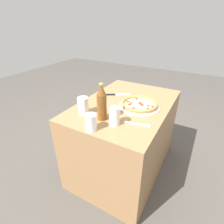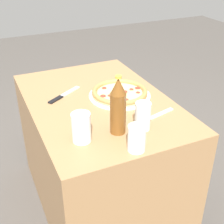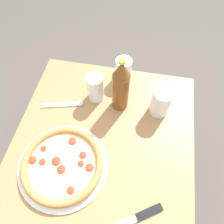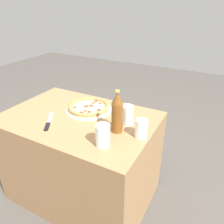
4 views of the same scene
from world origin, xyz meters
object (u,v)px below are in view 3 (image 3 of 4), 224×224
(spoon, at_px, (67,104))
(knife, at_px, (133,220))
(glass_lemonade, at_px, (95,89))
(beer_bottle, at_px, (121,86))
(pizza_salami, at_px, (63,165))
(glass_mango_juice, at_px, (161,103))
(glass_red_wine, at_px, (123,70))

(spoon, bearing_deg, knife, -138.95)
(glass_lemonade, xyz_separation_m, beer_bottle, (-0.02, -0.11, 0.07))
(pizza_salami, bearing_deg, beer_bottle, -27.00)
(pizza_salami, bearing_deg, knife, -115.03)
(glass_mango_juice, distance_m, beer_bottle, 0.18)
(glass_mango_juice, height_order, beer_bottle, beer_bottle)
(beer_bottle, bearing_deg, glass_mango_juice, -90.64)
(glass_mango_juice, xyz_separation_m, beer_bottle, (0.00, 0.17, 0.07))
(glass_lemonade, distance_m, glass_mango_juice, 0.28)
(glass_red_wine, distance_m, spoon, 0.30)
(glass_red_wine, distance_m, glass_mango_juice, 0.23)
(pizza_salami, bearing_deg, glass_mango_juice, -46.38)
(glass_lemonade, distance_m, spoon, 0.14)
(beer_bottle, xyz_separation_m, spoon, (-0.05, 0.23, -0.12))
(pizza_salami, relative_size, spoon, 1.80)
(knife, xyz_separation_m, spoon, (0.40, 0.34, 0.00))
(pizza_salami, xyz_separation_m, glass_mango_juice, (0.31, -0.33, 0.04))
(glass_mango_juice, height_order, knife, glass_mango_juice)
(pizza_salami, distance_m, spoon, 0.28)
(glass_red_wine, bearing_deg, knife, -167.72)
(pizza_salami, relative_size, knife, 1.56)
(glass_mango_juice, xyz_separation_m, knife, (-0.44, 0.05, -0.06))
(glass_red_wine, bearing_deg, spoon, 132.53)
(glass_lemonade, bearing_deg, beer_bottle, -100.49)
(glass_mango_juice, relative_size, knife, 0.61)
(glass_lemonade, xyz_separation_m, spoon, (-0.07, 0.12, -0.05))
(beer_bottle, distance_m, knife, 0.47)
(spoon, bearing_deg, glass_red_wine, -47.47)
(glass_red_wine, xyz_separation_m, knife, (-0.59, -0.13, -0.05))
(glass_mango_juice, distance_m, spoon, 0.40)
(spoon, bearing_deg, glass_mango_juice, -83.50)
(beer_bottle, bearing_deg, glass_red_wine, 4.10)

